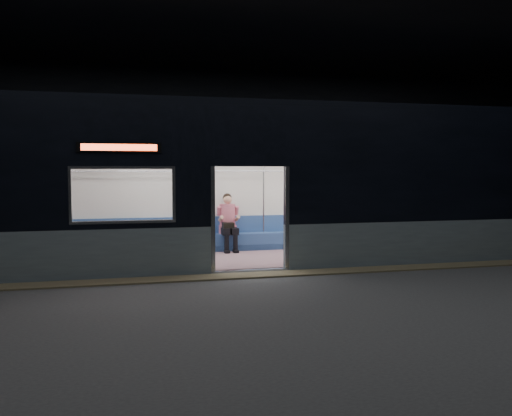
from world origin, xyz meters
name	(u,v)px	position (x,y,z in m)	size (l,w,h in m)	color
station_floor	(264,282)	(0.00, 0.00, -0.01)	(24.00, 14.00, 0.01)	#47494C
station_envelope	(264,72)	(0.00, 0.00, 3.66)	(24.00, 14.00, 5.00)	black
tactile_strip	(256,275)	(0.00, 0.55, 0.01)	(22.80, 0.50, 0.03)	#8C7F59
metro_car	(235,176)	(0.00, 2.54, 1.85)	(18.00, 3.04, 3.35)	#92A6AE
passenger	(228,219)	(0.04, 3.55, 0.80)	(0.43, 0.71, 1.38)	black
handbag	(228,225)	(0.00, 3.32, 0.68)	(0.26, 0.23, 0.13)	black
transit_map	(340,190)	(3.06, 3.85, 1.45)	(0.93, 0.03, 0.60)	white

